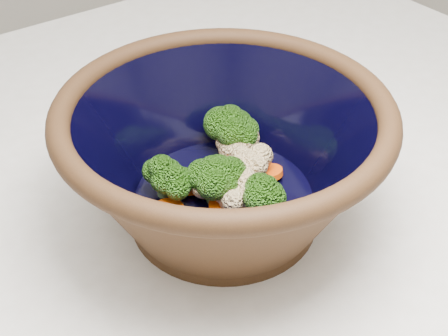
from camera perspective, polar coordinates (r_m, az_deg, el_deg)
mixing_bowl at (r=0.58m, az=-0.00°, el=1.02°), size 0.35×0.35×0.14m
vegetable_pile at (r=0.60m, az=-0.09°, el=0.23°), size 0.14×0.14×0.06m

